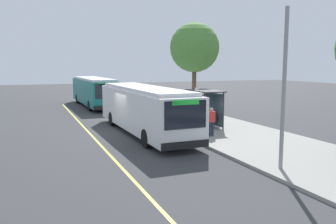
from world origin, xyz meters
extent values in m
plane|color=#38383A|center=(0.00, 0.00, 0.00)|extent=(120.00, 120.00, 0.00)
cube|color=gray|center=(0.00, 6.00, 0.07)|extent=(44.00, 6.40, 0.15)
cube|color=#E0D64C|center=(0.00, -2.20, 0.00)|extent=(36.00, 0.14, 0.01)
cube|color=white|center=(0.79, 1.00, 1.55)|extent=(12.02, 2.80, 2.40)
cube|color=silver|center=(0.79, 1.00, 2.85)|extent=(11.06, 2.52, 0.20)
cube|color=black|center=(6.79, 1.13, 1.98)|extent=(0.09, 2.17, 1.34)
cube|color=black|center=(0.76, 2.29, 1.84)|extent=(10.54, 0.26, 1.06)
cube|color=#197259|center=(0.76, 2.29, 0.57)|extent=(11.37, 0.27, 0.28)
cube|color=#26D83F|center=(6.79, 1.13, 2.57)|extent=(0.06, 1.40, 0.24)
cube|color=black|center=(6.80, 1.13, 0.53)|extent=(0.13, 2.50, 0.36)
cylinder|color=black|center=(4.47, 2.23, 0.50)|extent=(1.01, 0.30, 1.00)
cylinder|color=black|center=(4.52, -0.08, 0.50)|extent=(1.01, 0.30, 1.00)
cylinder|color=black|center=(-2.83, 2.08, 0.50)|extent=(1.01, 0.30, 1.00)
cylinder|color=black|center=(-2.78, -0.23, 0.50)|extent=(1.01, 0.30, 1.00)
cube|color=#146B66|center=(-15.16, 0.72, 1.55)|extent=(12.02, 2.81, 2.40)
cube|color=silver|center=(-15.16, 0.72, 2.85)|extent=(11.06, 2.54, 0.20)
cube|color=black|center=(-9.16, 0.85, 1.98)|extent=(0.09, 2.17, 1.34)
cube|color=black|center=(-15.18, 2.01, 1.84)|extent=(10.53, 0.27, 1.06)
cube|color=silver|center=(-15.18, 2.01, 0.57)|extent=(11.37, 0.28, 0.28)
cube|color=#26D83F|center=(-9.15, 0.85, 2.57)|extent=(0.06, 1.40, 0.24)
cube|color=black|center=(-9.14, 0.85, 0.53)|extent=(0.13, 2.50, 0.36)
cylinder|color=black|center=(-11.47, 1.95, 0.50)|extent=(1.01, 0.30, 1.00)
cylinder|color=black|center=(-11.42, -0.36, 0.50)|extent=(1.01, 0.30, 1.00)
cylinder|color=black|center=(-18.77, 1.79, 0.50)|extent=(1.01, 0.30, 1.00)
cylinder|color=black|center=(-18.72, -0.52, 0.50)|extent=(1.01, 0.30, 1.00)
cylinder|color=#333338|center=(2.15, 5.93, 1.35)|extent=(0.10, 0.10, 2.40)
cylinder|color=#333338|center=(2.15, 4.63, 1.35)|extent=(0.10, 0.10, 2.40)
cylinder|color=#333338|center=(-0.45, 5.93, 1.35)|extent=(0.10, 0.10, 2.40)
cylinder|color=#333338|center=(-0.45, 4.63, 1.35)|extent=(0.10, 0.10, 2.40)
cube|color=#333338|center=(0.85, 5.28, 2.59)|extent=(2.90, 1.60, 0.08)
cube|color=#4C606B|center=(0.85, 5.93, 1.35)|extent=(2.47, 0.04, 2.16)
cube|color=navy|center=(-0.45, 5.28, 1.30)|extent=(0.06, 1.11, 1.82)
cube|color=brown|center=(0.90, 5.35, 0.60)|extent=(1.60, 0.44, 0.06)
cube|color=brown|center=(0.90, 5.59, 0.88)|extent=(1.60, 0.05, 0.44)
cube|color=#333338|center=(0.18, 5.35, 0.38)|extent=(0.08, 0.40, 0.45)
cube|color=#333338|center=(1.62, 5.35, 0.38)|extent=(0.08, 0.40, 0.45)
cylinder|color=#333338|center=(2.67, 3.75, 1.55)|extent=(0.07, 0.07, 2.80)
cube|color=white|center=(2.67, 3.73, 2.65)|extent=(0.44, 0.03, 0.56)
cube|color=red|center=(2.67, 3.72, 2.65)|extent=(0.40, 0.01, 0.16)
cylinder|color=#282D47|center=(3.77, 4.26, 0.57)|extent=(0.14, 0.14, 0.85)
cylinder|color=#282D47|center=(3.77, 4.08, 0.57)|extent=(0.14, 0.14, 0.85)
cube|color=red|center=(3.77, 4.17, 1.31)|extent=(0.24, 0.40, 0.62)
sphere|color=tan|center=(3.77, 4.17, 1.73)|extent=(0.22, 0.22, 0.22)
cylinder|color=brown|center=(-5.12, 7.37, 2.17)|extent=(0.36, 0.36, 4.03)
sphere|color=#4C8438|center=(-5.12, 7.37, 5.72)|extent=(4.11, 4.11, 4.11)
cylinder|color=gray|center=(10.56, 3.64, 3.35)|extent=(0.16, 0.16, 6.40)
camera|label=1|loc=(21.77, -5.77, 4.34)|focal=37.82mm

